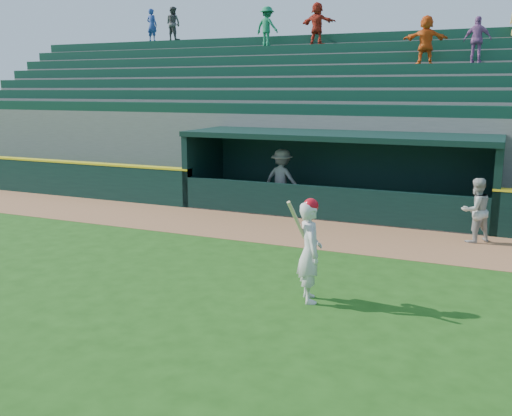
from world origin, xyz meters
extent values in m
plane|color=#1D4C13|center=(0.00, 0.00, 0.00)|extent=(120.00, 120.00, 0.00)
cube|color=#99633D|center=(0.00, 4.90, 0.01)|extent=(40.00, 3.00, 0.01)
cube|color=black|center=(-12.25, 6.55, 0.60)|extent=(15.50, 0.30, 1.20)
cube|color=yellow|center=(-12.25, 6.55, 1.23)|extent=(15.50, 0.32, 0.06)
imported|color=#A7A8A2|center=(4.16, 5.69, 0.81)|extent=(1.00, 0.98, 1.62)
imported|color=gray|center=(-1.72, 7.55, 0.96)|extent=(1.32, 0.88, 1.91)
cube|color=#61625D|center=(0.00, 7.70, 0.02)|extent=(9.00, 2.60, 0.04)
cube|color=black|center=(-4.60, 7.70, 1.15)|extent=(0.20, 2.60, 2.30)
cube|color=black|center=(4.60, 7.70, 1.15)|extent=(0.20, 2.60, 2.30)
cube|color=black|center=(0.00, 9.00, 1.15)|extent=(9.40, 0.20, 2.30)
cube|color=black|center=(0.00, 7.70, 2.38)|extent=(9.40, 2.80, 0.16)
cube|color=black|center=(0.00, 6.48, 0.50)|extent=(9.00, 0.16, 1.00)
cube|color=brown|center=(0.00, 8.50, 0.25)|extent=(8.40, 0.45, 0.10)
cube|color=slate|center=(0.00, 9.53, 1.46)|extent=(34.00, 0.85, 2.91)
cube|color=#0F3828|center=(0.00, 9.41, 3.09)|extent=(34.00, 0.60, 0.36)
cube|color=slate|center=(0.00, 10.38, 1.68)|extent=(34.00, 0.85, 3.36)
cube|color=#0F3828|center=(0.00, 10.26, 3.54)|extent=(34.00, 0.60, 0.36)
cube|color=slate|center=(0.00, 11.22, 1.91)|extent=(34.00, 0.85, 3.81)
cube|color=#0F3828|center=(0.00, 11.11, 3.99)|extent=(34.00, 0.60, 0.36)
cube|color=slate|center=(0.00, 12.07, 2.13)|extent=(34.00, 0.85, 4.26)
cube|color=#0F3828|center=(0.00, 11.96, 4.44)|extent=(34.00, 0.60, 0.36)
cube|color=slate|center=(0.00, 12.93, 2.35)|extent=(34.00, 0.85, 4.71)
cube|color=#0F3828|center=(0.00, 12.81, 4.89)|extent=(34.00, 0.60, 0.36)
cube|color=slate|center=(0.00, 13.78, 2.58)|extent=(34.00, 0.85, 5.16)
cube|color=#0F3828|center=(0.00, 13.66, 5.34)|extent=(34.00, 0.60, 0.36)
cube|color=slate|center=(0.00, 14.62, 2.80)|extent=(34.00, 0.85, 5.61)
cube|color=#0F3828|center=(0.00, 14.51, 5.79)|extent=(34.00, 0.60, 0.36)
cube|color=slate|center=(0.00, 15.20, 2.80)|extent=(34.50, 0.30, 5.61)
imported|color=#B32A1B|center=(-2.63, 13.68, 6.34)|extent=(1.59, 0.82, 1.64)
imported|color=#273F8F|center=(-11.05, 14.53, 6.71)|extent=(0.57, 0.40, 1.48)
imported|color=#494949|center=(-9.89, 14.53, 6.73)|extent=(0.82, 0.69, 1.51)
imported|color=#1A784B|center=(-4.81, 13.68, 6.32)|extent=(1.14, 0.83, 1.59)
imported|color=#965897|center=(3.55, 11.97, 5.38)|extent=(0.93, 0.48, 1.52)
imported|color=#E55B19|center=(1.87, 11.97, 5.43)|extent=(1.58, 0.83, 1.63)
imported|color=silver|center=(1.68, 0.18, 0.91)|extent=(0.70, 0.79, 1.82)
sphere|color=red|center=(1.68, 0.18, 1.75)|extent=(0.27, 0.27, 0.27)
cylinder|color=beige|center=(1.50, -0.04, 1.52)|extent=(0.23, 0.50, 0.76)
camera|label=1|loc=(4.74, -9.17, 3.76)|focal=40.00mm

